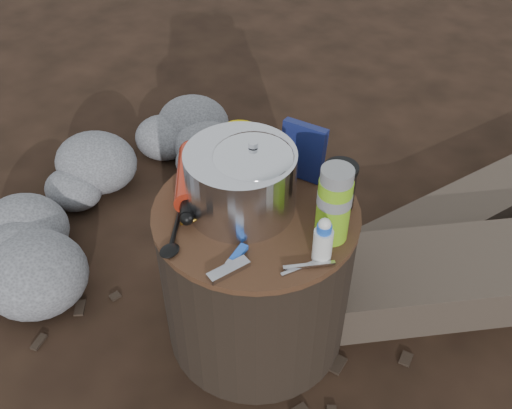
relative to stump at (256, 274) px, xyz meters
The scene contains 16 objects.
ground 0.23m from the stump, ahead, with size 60.00×60.00×0.00m, color black.
stump is the anchor object (origin of this frame).
rock_ring 0.73m from the stump, 165.72° to the left, with size 0.46×1.01×0.20m, color slate, non-canonical shape.
log_small 1.01m from the stump, 65.93° to the left, with size 0.20×1.07×0.09m, color #41352C.
foil_windscreen 0.31m from the stump, 169.22° to the right, with size 0.26×0.26×0.16m, color silver.
camping_pot 0.32m from the stump, 158.93° to the left, with size 0.18×0.18×0.18m, color silver.
fuel_bottle 0.32m from the stump, behind, with size 0.07×0.27×0.07m, color red, non-canonical shape.
thermos 0.38m from the stump, ahead, with size 0.08×0.08×0.19m, color #78B81B.
travel_mug 0.35m from the stump, 39.73° to the left, with size 0.08×0.08×0.12m, color black.
stuff_sack 0.35m from the stump, 132.97° to the left, with size 0.15×0.13×0.10m, color #F5CE00.
food_pouch 0.35m from the stump, 83.96° to the left, with size 0.11×0.03×0.15m, color #131B52.
lighter 0.28m from the stump, 70.87° to the right, with size 0.02×0.07×0.01m, color blue.
multitool 0.31m from the stump, 72.95° to the right, with size 0.03×0.10×0.01m, color #B3B3B8.
pot_grabber 0.32m from the stump, 26.64° to the right, with size 0.03×0.11×0.01m, color #B3B3B8, non-canonical shape.
spork 0.31m from the stump, 126.59° to the right, with size 0.03×0.16×0.01m, color black, non-canonical shape.
squeeze_bottle 0.35m from the stump, 13.79° to the right, with size 0.04×0.04×0.10m, color silver.
Camera 1 is at (0.57, -0.86, 1.40)m, focal length 40.75 mm.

